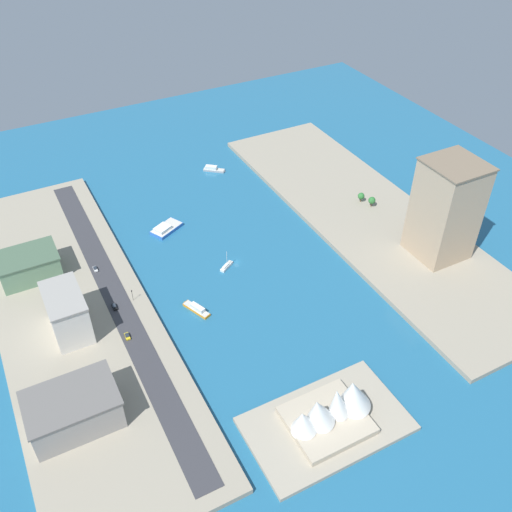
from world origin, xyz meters
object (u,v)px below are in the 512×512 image
taxi_yellow_cab (127,336)px  carpark_squat_concrete (73,409)px  water_taxi_orange (197,309)px  terminal_long_green (29,265)px  catamaran_blue (166,228)px  yacht_sleek_gray (213,169)px  hotel_broad_white (67,313)px  apartment_midrise_tan (446,210)px  van_white (95,269)px  traffic_light_waterfront (132,294)px  opera_landmark (332,409)px  suv_black (114,307)px  sailboat_small_white (227,266)px

taxi_yellow_cab → carpark_squat_concrete: bearing=47.3°
water_taxi_orange → terminal_long_green: size_ratio=0.54×
terminal_long_green → catamaran_blue: bearing=-174.0°
water_taxi_orange → yacht_sleek_gray: 133.36m
catamaran_blue → hotel_broad_white: 88.33m
carpark_squat_concrete → terminal_long_green: carpark_squat_concrete is taller
catamaran_blue → apartment_midrise_tan: size_ratio=0.38×
van_white → carpark_squat_concrete: bearing=70.4°
carpark_squat_concrete → van_white: carpark_squat_concrete is taller
water_taxi_orange → traffic_light_waterfront: (25.56, -18.89, 5.61)m
taxi_yellow_cab → traffic_light_waterfront: bearing=-114.2°
catamaran_blue → apartment_midrise_tan: apartment_midrise_tan is taller
taxi_yellow_cab → traffic_light_waterfront: (-10.18, -22.61, 3.46)m
catamaran_blue → water_taxi_orange: bearing=81.6°
opera_landmark → van_white: bearing=-66.7°
carpark_squat_concrete → opera_landmark: bearing=152.6°
taxi_yellow_cab → suv_black: bearing=-91.1°
hotel_broad_white → sailboat_small_white: bearing=-173.2°
terminal_long_green → taxi_yellow_cab: bearing=114.9°
taxi_yellow_cab → van_white: taxi_yellow_cab is taller
suv_black → opera_landmark: 116.57m
taxi_yellow_cab → opera_landmark: (-57.48, 79.96, 6.31)m
apartment_midrise_tan → suv_black: apartment_midrise_tan is taller
taxi_yellow_cab → opera_landmark: 98.68m
taxi_yellow_cab → suv_black: size_ratio=0.95×
yacht_sleek_gray → carpark_squat_concrete: (129.14, 155.69, 8.81)m
terminal_long_green → van_white: terminal_long_green is taller
water_taxi_orange → catamaran_blue: size_ratio=0.79×
hotel_broad_white → opera_landmark: size_ratio=0.78×
sailboat_small_white → yacht_sleek_gray: size_ratio=0.77×
yacht_sleek_gray → terminal_long_green: size_ratio=0.45×
yacht_sleek_gray → catamaran_blue: catamaran_blue is taller
apartment_midrise_tan → opera_landmark: bearing=29.9°
yacht_sleek_gray → hotel_broad_white: 159.15m
catamaran_blue → hotel_broad_white: bearing=39.9°
yacht_sleek_gray → apartment_midrise_tan: apartment_midrise_tan is taller
catamaran_blue → apartment_midrise_tan: 153.78m
apartment_midrise_tan → van_white: apartment_midrise_tan is taller
water_taxi_orange → taxi_yellow_cab: size_ratio=3.64×
carpark_squat_concrete → van_white: (-31.22, -87.60, -6.73)m
water_taxi_orange → hotel_broad_white: bearing=-12.9°
apartment_midrise_tan → van_white: size_ratio=12.14×
catamaran_blue → carpark_squat_concrete: carpark_squat_concrete is taller
apartment_midrise_tan → suv_black: bearing=-12.8°
yacht_sleek_gray → van_white: bearing=34.8°
carpark_squat_concrete → hotel_broad_white: hotel_broad_white is taller
carpark_squat_concrete → traffic_light_waterfront: (-41.51, -56.54, -3.24)m
hotel_broad_white → taxi_yellow_cab: size_ratio=6.40×
sailboat_small_white → terminal_long_green: 100.94m
water_taxi_orange → apartment_midrise_tan: bearing=171.3°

